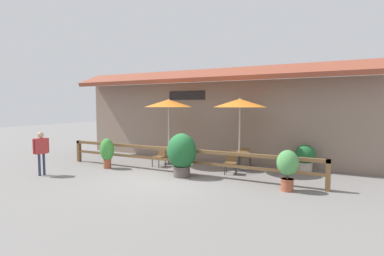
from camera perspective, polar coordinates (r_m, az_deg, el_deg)
The scene contains 16 objects.
ground_plane at distance 10.45m, azimuth -5.76°, elevation -9.71°, with size 60.00×60.00×0.00m, color slate.
building_facade at distance 13.76m, azimuth 3.57°, elevation 2.79°, with size 14.28×1.49×4.23m.
patio_railing at distance 11.18m, azimuth -2.83°, elevation -5.13°, with size 10.40×0.14×0.95m.
patio_umbrella_near at distance 12.83m, azimuth -4.51°, elevation 4.69°, with size 2.06×2.06×2.82m.
dining_table_near at distance 12.97m, azimuth -4.45°, elevation -4.38°, with size 0.81×0.81×0.72m.
chair_near_streetside at distance 12.52m, azimuth -6.14°, elevation -5.23°, with size 0.49×0.49×0.83m.
chair_near_wallside at distance 13.52m, azimuth -3.20°, elevation -4.50°, with size 0.45×0.45×0.83m.
patio_umbrella_middle at distance 11.67m, azimuth 9.09°, elevation 4.69°, with size 2.06×2.06×2.82m.
dining_table_middle at distance 11.83m, azimuth 8.98°, elevation -5.27°, with size 0.81×0.81×0.72m.
chair_middle_streetside at distance 11.23m, azimuth 7.44°, elevation -6.34°, with size 0.50×0.50×0.83m.
chair_middle_wallside at distance 12.49m, azimuth 10.10°, elevation -5.29°, with size 0.48×0.48×0.83m.
potted_plant_entrance_palm at distance 10.63m, azimuth -1.98°, elevation -4.81°, with size 1.06×0.96×1.55m.
potted_plant_tall_tropical at distance 9.32m, azimuth 17.74°, elevation -6.96°, with size 0.64×0.57×1.22m.
potted_plant_small_flowering at distance 12.54m, azimuth -15.87°, elevation -4.29°, with size 0.58×0.52×1.21m.
potted_plant_corner_fern at distance 12.26m, azimuth 20.72°, elevation -5.21°, with size 0.76×0.68×1.04m.
pedestrian at distance 12.09m, azimuth -26.81°, elevation -3.34°, with size 0.31×0.54×1.58m.
Camera 1 is at (5.56, -8.48, 2.52)m, focal length 28.00 mm.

